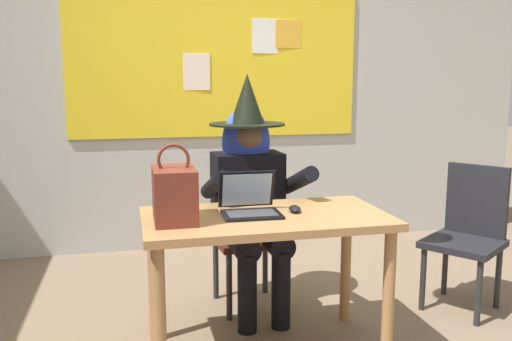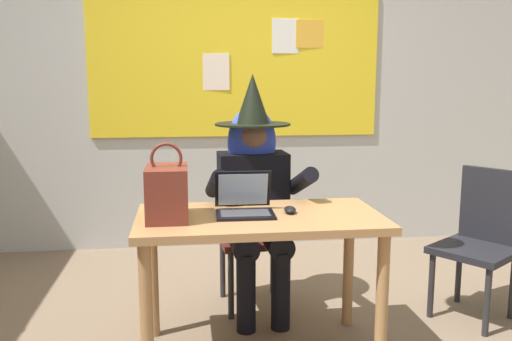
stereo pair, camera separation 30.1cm
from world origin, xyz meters
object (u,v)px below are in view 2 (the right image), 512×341
at_px(computer_mouse, 290,210).
at_px(chair_extra_corner, 481,235).
at_px(chair_at_desk, 251,224).
at_px(handbag, 167,192).
at_px(desk_main, 260,236).
at_px(laptop, 244,204).
at_px(person_costumed, 254,183).

height_order(computer_mouse, chair_extra_corner, chair_extra_corner).
relative_size(chair_at_desk, handbag, 2.40).
bearing_deg(chair_extra_corner, chair_at_desk, -51.37).
height_order(chair_at_desk, chair_extra_corner, chair_at_desk).
relative_size(computer_mouse, handbag, 0.28).
bearing_deg(desk_main, chair_at_desk, 87.17).
height_order(desk_main, laptop, laptop).
height_order(desk_main, computer_mouse, computer_mouse).
xyz_separation_m(computer_mouse, chair_extra_corner, (1.23, 0.29, -0.26)).
bearing_deg(chair_at_desk, chair_extra_corner, 69.48).
bearing_deg(chair_at_desk, computer_mouse, 5.96).
bearing_deg(laptop, computer_mouse, -3.75).
bearing_deg(chair_extra_corner, computer_mouse, -22.35).
relative_size(desk_main, computer_mouse, 11.93).
xyz_separation_m(laptop, computer_mouse, (0.23, -0.02, -0.03)).
bearing_deg(handbag, computer_mouse, 3.85).
bearing_deg(computer_mouse, laptop, -179.33).
xyz_separation_m(person_costumed, chair_extra_corner, (1.34, -0.26, -0.30)).
distance_m(person_costumed, chair_extra_corner, 1.40).
xyz_separation_m(person_costumed, computer_mouse, (0.12, -0.55, -0.04)).
height_order(chair_at_desk, laptop, laptop).
relative_size(person_costumed, chair_extra_corner, 1.63).
bearing_deg(computer_mouse, chair_extra_corner, 18.69).
height_order(computer_mouse, handbag, handbag).
bearing_deg(laptop, handbag, -169.80).
relative_size(desk_main, handbag, 3.28).
relative_size(person_costumed, handbag, 3.85).
bearing_deg(chair_extra_corner, person_costumed, -46.58).
bearing_deg(handbag, chair_extra_corner, 10.09).
bearing_deg(handbag, chair_at_desk, 55.38).
bearing_deg(person_costumed, chair_extra_corner, 76.54).
xyz_separation_m(chair_at_desk, chair_extra_corner, (1.35, -0.38, -0.01)).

